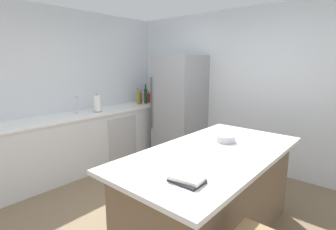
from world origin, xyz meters
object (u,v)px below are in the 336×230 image
at_px(wine_bottle, 146,96).
at_px(cookbook_stack, 187,179).
at_px(vinegar_bottle, 141,98).
at_px(mixing_bowl, 226,139).
at_px(syrup_bottle, 151,97).
at_px(refrigerator, 180,108).
at_px(hot_sauce_bottle, 149,98).
at_px(kitchen_island, 211,193).
at_px(sink_faucet, 76,104).
at_px(paper_towel_roll, 97,104).
at_px(olive_oil_bottle, 138,98).

distance_m(wine_bottle, cookbook_stack, 3.49).
xyz_separation_m(vinegar_bottle, mixing_bowl, (2.50, -1.10, -0.11)).
bearing_deg(mixing_bowl, syrup_bottle, 150.84).
xyz_separation_m(refrigerator, cookbook_stack, (1.83, -2.25, -0.01)).
bearing_deg(hot_sauce_bottle, wine_bottle, -74.51).
bearing_deg(syrup_bottle, cookbook_stack, -41.54).
relative_size(kitchen_island, syrup_bottle, 7.44).
relative_size(syrup_bottle, cookbook_stack, 1.10).
xyz_separation_m(syrup_bottle, cookbook_stack, (2.74, -2.42, -0.12)).
distance_m(kitchen_island, mixing_bowl, 0.60).
height_order(hot_sauce_bottle, mixing_bowl, hot_sauce_bottle).
height_order(refrigerator, sink_faucet, refrigerator).
relative_size(sink_faucet, wine_bottle, 0.78).
bearing_deg(refrigerator, vinegar_bottle, -173.27).
distance_m(refrigerator, paper_towel_roll, 1.46).
bearing_deg(hot_sauce_bottle, kitchen_island, -33.14).
xyz_separation_m(cookbook_stack, mixing_bowl, (-0.25, 1.04, 0.01)).
xyz_separation_m(kitchen_island, refrigerator, (-1.64, 1.56, 0.48)).
bearing_deg(wine_bottle, hot_sauce_bottle, 105.49).
height_order(refrigerator, mixing_bowl, refrigerator).
relative_size(hot_sauce_bottle, olive_oil_bottle, 0.73).
bearing_deg(mixing_bowl, paper_towel_roll, 179.85).
distance_m(paper_towel_roll, syrup_bottle, 1.39).
bearing_deg(olive_oil_bottle, refrigerator, 12.93).
relative_size(sink_faucet, cookbook_stack, 1.18).
bearing_deg(hot_sauce_bottle, cookbook_stack, -40.63).
xyz_separation_m(hot_sauce_bottle, vinegar_bottle, (-0.03, -0.19, 0.02)).
bearing_deg(syrup_bottle, hot_sauce_bottle, -80.02).
distance_m(paper_towel_roll, mixing_bowl, 2.39).
distance_m(syrup_bottle, hot_sauce_bottle, 0.09).
bearing_deg(hot_sauce_bottle, vinegar_bottle, -98.17).
bearing_deg(sink_faucet, hot_sauce_bottle, 89.38).
bearing_deg(wine_bottle, syrup_bottle, 103.09).
height_order(paper_towel_roll, olive_oil_bottle, olive_oil_bottle).
relative_size(refrigerator, sink_faucet, 6.23).
bearing_deg(wine_bottle, olive_oil_bottle, -100.45).
bearing_deg(kitchen_island, cookbook_stack, -73.99).
height_order(kitchen_island, syrup_bottle, syrup_bottle).
height_order(hot_sauce_bottle, olive_oil_bottle, olive_oil_bottle).
xyz_separation_m(syrup_bottle, hot_sauce_bottle, (0.02, -0.09, -0.02)).
height_order(refrigerator, olive_oil_bottle, refrigerator).
bearing_deg(sink_faucet, kitchen_island, -0.75).
height_order(sink_faucet, syrup_bottle, sink_faucet).
relative_size(kitchen_island, vinegar_bottle, 7.44).
height_order(olive_oil_bottle, cookbook_stack, olive_oil_bottle).
xyz_separation_m(syrup_bottle, olive_oil_bottle, (0.02, -0.38, 0.02)).
relative_size(refrigerator, cookbook_stack, 7.36).
bearing_deg(hot_sauce_bottle, mixing_bowl, -27.69).
distance_m(hot_sauce_bottle, wine_bottle, 0.13).
bearing_deg(mixing_bowl, olive_oil_bottle, 157.81).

